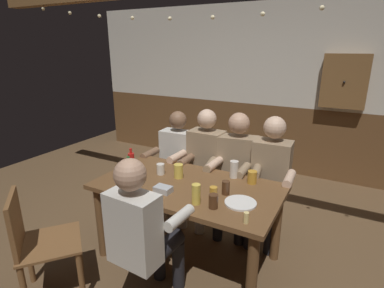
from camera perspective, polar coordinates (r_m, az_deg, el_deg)
name	(u,v)px	position (r m, az deg, el deg)	size (l,w,h in m)	color
ground_plane	(193,250)	(3.12, 0.12, -19.25)	(7.41, 7.41, 0.00)	brown
back_wall_upper	(272,55)	(4.79, 14.78, 15.81)	(6.18, 0.12, 1.47)	silver
back_wall_wainscot	(266,137)	(4.98, 13.66, 1.36)	(6.18, 0.12, 1.03)	brown
dining_table	(188,196)	(2.71, -0.80, -9.68)	(1.59, 0.87, 0.73)	brown
person_0	(175,160)	(3.46, -3.22, -2.95)	(0.55, 0.54, 1.19)	silver
person_1	(203,162)	(3.31, 2.14, -3.35)	(0.52, 0.53, 1.25)	#997F60
person_2	(236,168)	(3.17, 8.17, -4.48)	(0.58, 0.56, 1.25)	#997F60
person_3	(269,174)	(3.08, 14.28, -5.49)	(0.51, 0.54, 1.25)	#997F60
person_4	(143,230)	(2.23, -9.17, -15.50)	(0.51, 0.54, 1.22)	silver
chair_empty_near_right	(38,242)	(2.67, -26.86, -16.07)	(0.62, 0.62, 0.88)	brown
table_candle	(246,218)	(2.15, 10.09, -13.41)	(0.04, 0.04, 0.08)	#F9E08C
condiment_caddy	(163,189)	(2.54, -5.42, -8.43)	(0.14, 0.10, 0.05)	#B2B7BC
plate_0	(240,203)	(2.39, 9.04, -10.81)	(0.24, 0.24, 0.01)	white
bottle_0	(131,160)	(3.07, -11.31, -2.90)	(0.06, 0.06, 0.19)	red
bottle_1	(129,175)	(2.63, -11.62, -5.71)	(0.05, 0.05, 0.27)	#195923
pint_glass_0	(226,188)	(2.50, 6.32, -8.11)	(0.06, 0.06, 0.11)	#4C2D19
pint_glass_1	(179,171)	(2.78, -2.48, -5.04)	(0.08, 0.08, 0.13)	#E5C64C
pint_glass_2	(161,169)	(2.87, -5.88, -4.67)	(0.07, 0.07, 0.10)	white
pint_glass_3	(252,177)	(2.72, 11.17, -6.10)	(0.08, 0.08, 0.11)	gold
pint_glass_4	(127,166)	(2.94, -11.96, -4.05)	(0.07, 0.07, 0.14)	#4C2D19
pint_glass_5	(196,194)	(2.33, 0.77, -9.34)	(0.07, 0.07, 0.16)	#E5C64C
pint_glass_6	(234,169)	(2.80, 7.86, -4.70)	(0.08, 0.08, 0.16)	white
pint_glass_7	(213,201)	(2.29, 4.01, -10.62)	(0.07, 0.07, 0.11)	#4C2D19
pint_glass_8	(213,193)	(2.41, 4.01, -9.17)	(0.06, 0.06, 0.11)	gold
wall_dart_cabinet	(345,81)	(4.53, 26.61, 10.41)	(0.56, 0.15, 0.70)	brown
string_lights	(213,8)	(2.82, 3.93, 23.99)	(4.36, 0.04, 0.21)	#F9EAB2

